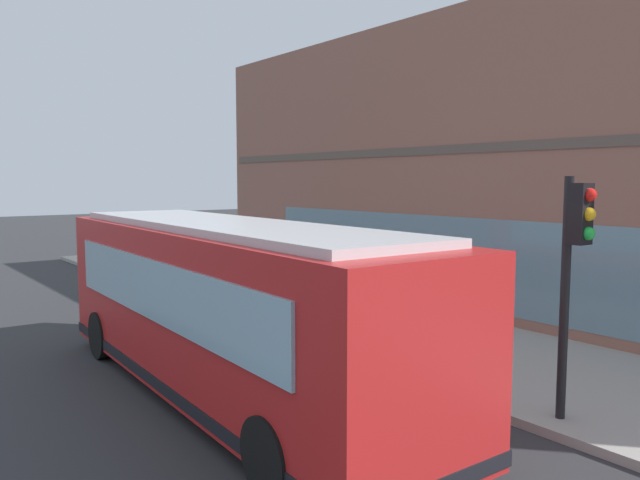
{
  "coord_description": "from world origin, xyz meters",
  "views": [
    {
      "loc": [
        -5.3,
        -10.37,
        3.77
      ],
      "look_at": [
        3.47,
        0.92,
        2.37
      ],
      "focal_mm": 34.19,
      "sensor_mm": 36.0,
      "label": 1
    }
  ],
  "objects_px": {
    "pedestrian_near_building_entrance": "(321,262)",
    "newspaper_vending_box": "(235,278)",
    "fire_hydrant": "(383,300)",
    "pedestrian_near_hydrant": "(280,275)",
    "city_bus_nearside": "(226,308)",
    "traffic_light_near_corner": "(575,252)"
  },
  "relations": [
    {
      "from": "city_bus_nearside",
      "to": "traffic_light_near_corner",
      "type": "height_order",
      "value": "traffic_light_near_corner"
    },
    {
      "from": "fire_hydrant",
      "to": "city_bus_nearside",
      "type": "bearing_deg",
      "value": -157.37
    },
    {
      "from": "traffic_light_near_corner",
      "to": "pedestrian_near_hydrant",
      "type": "height_order",
      "value": "traffic_light_near_corner"
    },
    {
      "from": "traffic_light_near_corner",
      "to": "newspaper_vending_box",
      "type": "relative_size",
      "value": 4.1
    },
    {
      "from": "city_bus_nearside",
      "to": "newspaper_vending_box",
      "type": "height_order",
      "value": "city_bus_nearside"
    },
    {
      "from": "fire_hydrant",
      "to": "pedestrian_near_hydrant",
      "type": "height_order",
      "value": "pedestrian_near_hydrant"
    },
    {
      "from": "pedestrian_near_hydrant",
      "to": "city_bus_nearside",
      "type": "bearing_deg",
      "value": -133.02
    },
    {
      "from": "city_bus_nearside",
      "to": "fire_hydrant",
      "type": "height_order",
      "value": "city_bus_nearside"
    },
    {
      "from": "fire_hydrant",
      "to": "newspaper_vending_box",
      "type": "distance_m",
      "value": 5.56
    },
    {
      "from": "pedestrian_near_hydrant",
      "to": "traffic_light_near_corner",
      "type": "bearing_deg",
      "value": -94.95
    },
    {
      "from": "traffic_light_near_corner",
      "to": "fire_hydrant",
      "type": "bearing_deg",
      "value": 67.45
    },
    {
      "from": "pedestrian_near_hydrant",
      "to": "newspaper_vending_box",
      "type": "height_order",
      "value": "pedestrian_near_hydrant"
    },
    {
      "from": "city_bus_nearside",
      "to": "pedestrian_near_hydrant",
      "type": "relative_size",
      "value": 5.62
    },
    {
      "from": "pedestrian_near_building_entrance",
      "to": "newspaper_vending_box",
      "type": "bearing_deg",
      "value": 145.83
    },
    {
      "from": "fire_hydrant",
      "to": "pedestrian_near_hydrant",
      "type": "bearing_deg",
      "value": 140.92
    },
    {
      "from": "pedestrian_near_building_entrance",
      "to": "newspaper_vending_box",
      "type": "distance_m",
      "value": 2.84
    },
    {
      "from": "traffic_light_near_corner",
      "to": "pedestrian_near_building_entrance",
      "type": "distance_m",
      "value": 11.62
    },
    {
      "from": "city_bus_nearside",
      "to": "fire_hydrant",
      "type": "xyz_separation_m",
      "value": [
        6.29,
        2.62,
        -1.04
      ]
    },
    {
      "from": "fire_hydrant",
      "to": "pedestrian_near_hydrant",
      "type": "distance_m",
      "value": 2.9
    },
    {
      "from": "city_bus_nearside",
      "to": "pedestrian_near_building_entrance",
      "type": "xyz_separation_m",
      "value": [
        7.06,
        6.39,
        -0.45
      ]
    },
    {
      "from": "fire_hydrant",
      "to": "newspaper_vending_box",
      "type": "xyz_separation_m",
      "value": [
        -1.55,
        5.34,
        0.09
      ]
    },
    {
      "from": "city_bus_nearside",
      "to": "fire_hydrant",
      "type": "relative_size",
      "value": 13.7
    }
  ]
}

